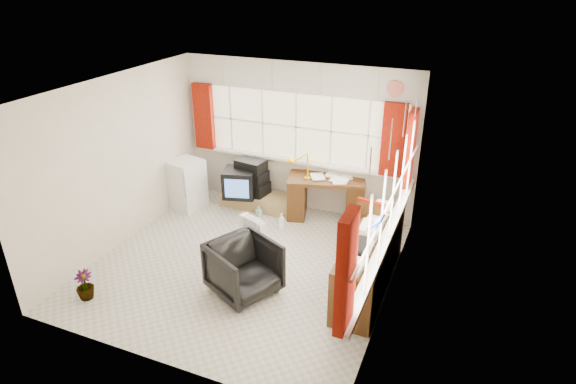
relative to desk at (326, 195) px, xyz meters
The scene contains 20 objects.
ground 1.94m from the desk, 108.61° to the right, with size 4.00×4.00×0.00m, color beige.
room_walls 2.20m from the desk, 108.61° to the right, with size 4.00×4.00×4.00m.
window_back 0.83m from the desk, 166.64° to the left, with size 3.70×0.12×3.60m.
window_right 2.31m from the desk, 53.38° to the right, with size 0.12×3.70×3.60m.
curtains 1.41m from the desk, 69.97° to the right, with size 3.83×3.83×1.15m.
overhead_cabinets 2.06m from the desk, 65.49° to the right, with size 3.98×3.98×0.48m.
desk is the anchor object (origin of this frame).
desk_lamp 0.71m from the desk, 149.92° to the right, with size 0.17×0.14×0.46m.
task_chair 1.53m from the desk, 51.00° to the right, with size 0.49×0.51×0.98m.
office_chair 2.38m from the desk, 97.71° to the right, with size 0.77×0.79×0.72m, color black.
radiator 1.63m from the desk, 110.93° to the right, with size 0.43×0.30×0.59m.
credenza 1.95m from the desk, 54.95° to the right, with size 0.50×2.00×0.85m.
file_tray 2.32m from the desk, 62.98° to the right, with size 0.29×0.37×0.12m, color black.
tv_bench 1.19m from the desk, behind, with size 1.40×0.50×0.25m, color #9D7C4E.
crt_tv 1.48m from the desk, 169.49° to the right, with size 0.63×0.60×0.48m.
hifi_stack 1.34m from the desk, behind, with size 0.63×0.45×0.61m.
mini_fridge 2.40m from the desk, 166.87° to the right, with size 0.61×0.62×0.86m.
spray_bottle_a 0.88m from the desk, 128.21° to the right, with size 0.10×0.11×0.27m, color white.
spray_bottle_b 1.16m from the desk, 158.88° to the right, with size 0.08×0.08×0.18m, color #85C7BB.
flower_vase 3.88m from the desk, 123.23° to the right, with size 0.22×0.22×0.40m, color black.
Camera 1 is at (2.74, -5.06, 3.85)m, focal length 30.00 mm.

